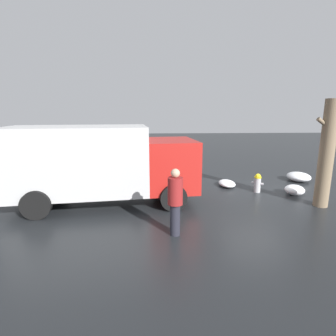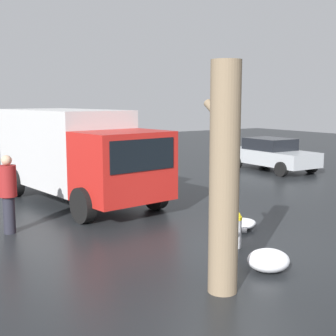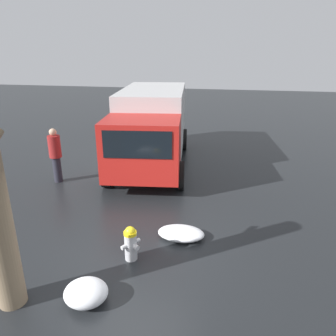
# 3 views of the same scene
# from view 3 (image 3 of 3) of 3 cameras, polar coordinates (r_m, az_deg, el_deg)

# --- Properties ---
(ground_plane) EXTENTS (60.00, 60.00, 0.00)m
(ground_plane) POSITION_cam_3_polar(r_m,az_deg,el_deg) (7.30, -6.40, -15.41)
(ground_plane) COLOR black
(fire_hydrant) EXTENTS (0.43, 0.39, 0.77)m
(fire_hydrant) POSITION_cam_3_polar(r_m,az_deg,el_deg) (7.07, -6.51, -12.81)
(fire_hydrant) COLOR #B7B7BC
(fire_hydrant) RESTS_ON ground_plane
(delivery_truck) EXTENTS (6.62, 3.15, 2.75)m
(delivery_truck) POSITION_cam_3_polar(r_m,az_deg,el_deg) (12.34, -2.88, 7.55)
(delivery_truck) COLOR red
(delivery_truck) RESTS_ON ground_plane
(pedestrian) EXTENTS (0.40, 0.40, 1.81)m
(pedestrian) POSITION_cam_3_polar(r_m,az_deg,el_deg) (11.27, -19.02, 2.44)
(pedestrian) COLOR #23232D
(pedestrian) RESTS_ON ground_plane
(snow_pile_curbside) EXTENTS (0.73, 0.78, 0.39)m
(snow_pile_curbside) POSITION_cam_3_polar(r_m,az_deg,el_deg) (6.32, -14.09, -20.31)
(snow_pile_curbside) COLOR white
(snow_pile_curbside) RESTS_ON ground_plane
(snow_pile_by_tree) EXTENTS (0.70, 1.10, 0.25)m
(snow_pile_by_tree) POSITION_cam_3_polar(r_m,az_deg,el_deg) (7.86, 2.30, -11.28)
(snow_pile_by_tree) COLOR white
(snow_pile_by_tree) RESTS_ON ground_plane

